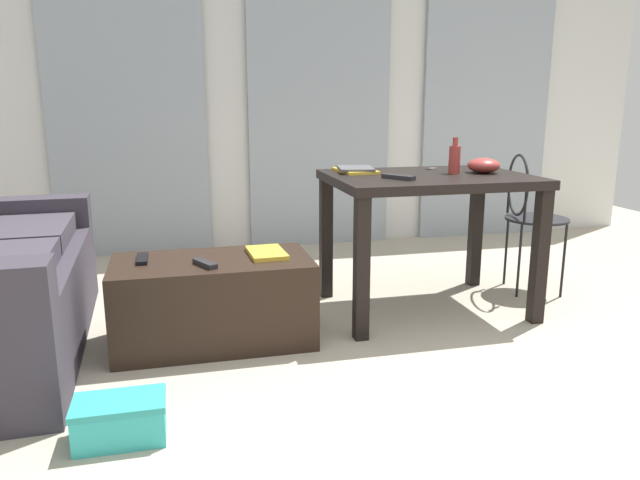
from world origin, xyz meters
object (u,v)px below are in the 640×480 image
Objects in this scene: coffee_table at (213,301)px; tv_remote_secondary at (142,259)px; scissors at (430,169)px; tv_remote_primary at (205,264)px; bowl at (484,165)px; wire_chair at (528,207)px; tv_remote_on_table at (398,177)px; shoebox at (120,420)px; bottle_near at (455,159)px; craft_table at (428,196)px; book_stack at (355,170)px; magazine at (267,253)px.

tv_remote_secondary is at bearing 170.06° from coffee_table.
scissors is 0.49× the size of tv_remote_secondary.
bowl is at bearing -14.45° from tv_remote_primary.
tv_remote_secondary is (-2.30, -0.31, -0.11)m from wire_chair.
tv_remote_on_table is at bearing -0.08° from tv_remote_secondary.
tv_remote_secondary is 0.96m from shoebox.
bottle_near is at bearing 9.16° from coffee_table.
scissors reaches higher than craft_table.
tv_remote_on_table is at bearing -158.11° from bottle_near.
tv_remote_on_table is 1.37m from tv_remote_secondary.
tv_remote_on_table is at bearing -16.10° from tv_remote_primary.
tv_remote_secondary is (-1.19, -0.37, -0.36)m from book_stack.
bowl is 1.11× the size of tv_remote_primary.
wire_chair is at bearing -12.32° from tv_remote_primary.
tv_remote_secondary is at bearing 85.92° from shoebox.
shoebox is at bearing -115.27° from coffee_table.
tv_remote_primary is (-0.04, -0.11, 0.23)m from coffee_table.
shoebox is (-0.06, -0.89, -0.36)m from tv_remote_secondary.
scissors is at bearing 172.58° from wire_chair.
tv_remote_on_table is at bearing -162.63° from wire_chair.
book_stack is (-0.52, 0.20, -0.07)m from bottle_near.
bottle_near is 1.78m from tv_remote_secondary.
tv_remote_primary is at bearing -108.74° from coffee_table.
bowl is 1.94m from tv_remote_secondary.
tv_remote_primary is (-1.03, -0.18, -0.36)m from tv_remote_on_table.
wire_chair reaches higher than tv_remote_primary.
bowl is 0.73m from book_stack.
wire_chair is 3.18× the size of magazine.
bowl is (0.18, -0.01, -0.04)m from bottle_near.
shoebox is at bearing -153.01° from wire_chair.
bowl is 0.97× the size of tv_remote_on_table.
bottle_near reaches higher than book_stack.
bowl is 0.98× the size of tv_remote_secondary.
scissors is (-0.63, 0.08, 0.24)m from wire_chair.
coffee_table is 0.88× the size of craft_table.
book_stack is 0.96× the size of shoebox.
coffee_table is 5.27× the size of bowl.
magazine reaches higher than coffee_table.
bottle_near is at bearing -21.06° from book_stack.
tv_remote_on_table is at bearing -70.97° from book_stack.
book_stack reaches higher than magazine.
scissors is at bearing 3.48° from book_stack.
bottle_near reaches higher than bowl.
tv_remote_on_table is (-0.57, -0.15, -0.03)m from bowl.
bowl is at bearing 7.66° from coffee_table.
book_stack is (-0.36, 0.22, 0.13)m from craft_table.
wire_chair is at bearing -2.72° from book_stack.
tv_remote_on_table is (0.99, 0.06, 0.58)m from coffee_table.
book_stack is (0.86, 0.42, 0.59)m from coffee_table.
book_stack reaches higher than craft_table.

